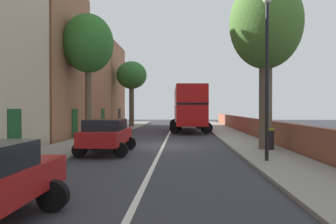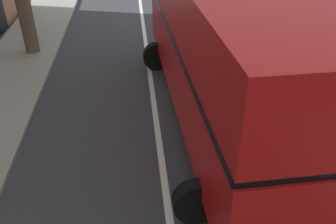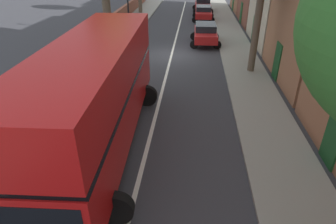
{
  "view_description": "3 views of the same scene",
  "coord_description": "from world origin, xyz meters",
  "px_view_note": "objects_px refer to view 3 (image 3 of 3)",
  "views": [
    {
      "loc": [
        1.03,
        -17.83,
        2.12
      ],
      "look_at": [
        0.03,
        5.55,
        1.85
      ],
      "focal_mm": 33.68,
      "sensor_mm": 36.0,
      "label": 1
    },
    {
      "loc": [
        -0.54,
        3.26,
        5.75
      ],
      "look_at": [
        0.24,
        10.78,
        0.93
      ],
      "focal_mm": 38.23,
      "sensor_mm": 36.0,
      "label": 2
    },
    {
      "loc": [
        -1.62,
        20.71,
        6.55
      ],
      "look_at": [
        -0.75,
        11.1,
        1.27
      ],
      "focal_mm": 31.03,
      "sensor_mm": 36.0,
      "label": 3
    }
  ],
  "objects_px": {
    "double_decker_bus": "(97,91)",
    "parked_car_red_left_1": "(203,12)",
    "parked_car_red_left_0": "(205,33)",
    "parked_car_red_left_2": "(203,4)",
    "litter_bin_right": "(109,37)"
  },
  "relations": [
    {
      "from": "double_decker_bus",
      "to": "parked_car_red_left_2",
      "type": "relative_size",
      "value": 2.3
    },
    {
      "from": "parked_car_red_left_0",
      "to": "parked_car_red_left_1",
      "type": "xyz_separation_m",
      "value": [
        -0.0,
        -9.69,
        -0.04
      ]
    },
    {
      "from": "litter_bin_right",
      "to": "parked_car_red_left_1",
      "type": "bearing_deg",
      "value": -126.31
    },
    {
      "from": "parked_car_red_left_0",
      "to": "parked_car_red_left_2",
      "type": "relative_size",
      "value": 0.92
    },
    {
      "from": "parked_car_red_left_1",
      "to": "litter_bin_right",
      "type": "height_order",
      "value": "parked_car_red_left_1"
    },
    {
      "from": "parked_car_red_left_2",
      "to": "litter_bin_right",
      "type": "height_order",
      "value": "parked_car_red_left_2"
    },
    {
      "from": "parked_car_red_left_0",
      "to": "litter_bin_right",
      "type": "height_order",
      "value": "parked_car_red_left_0"
    },
    {
      "from": "parked_car_red_left_2",
      "to": "litter_bin_right",
      "type": "distance_m",
      "value": 17.86
    },
    {
      "from": "parked_car_red_left_2",
      "to": "litter_bin_right",
      "type": "bearing_deg",
      "value": 64.11
    },
    {
      "from": "double_decker_bus",
      "to": "parked_car_red_left_1",
      "type": "distance_m",
      "value": 24.99
    },
    {
      "from": "parked_car_red_left_0",
      "to": "parked_car_red_left_1",
      "type": "bearing_deg",
      "value": -90.01
    },
    {
      "from": "double_decker_bus",
      "to": "litter_bin_right",
      "type": "relative_size",
      "value": 10.22
    },
    {
      "from": "parked_car_red_left_1",
      "to": "litter_bin_right",
      "type": "bearing_deg",
      "value": 53.69
    },
    {
      "from": "parked_car_red_left_1",
      "to": "litter_bin_right",
      "type": "xyz_separation_m",
      "value": [
        7.8,
        10.61,
        -0.25
      ]
    },
    {
      "from": "litter_bin_right",
      "to": "double_decker_bus",
      "type": "bearing_deg",
      "value": 104.44
    }
  ]
}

